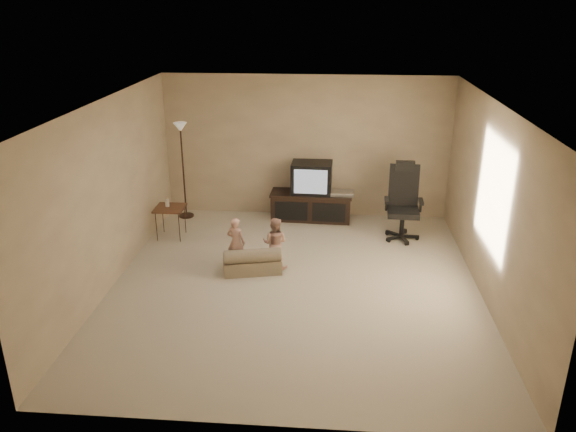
% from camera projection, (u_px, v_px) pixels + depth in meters
% --- Properties ---
extents(floor, '(5.50, 5.50, 0.00)m').
position_uv_depth(floor, '(295.00, 285.00, 7.75)').
color(floor, beige).
rests_on(floor, ground).
extents(room_shell, '(5.50, 5.50, 5.50)m').
position_uv_depth(room_shell, '(296.00, 180.00, 7.20)').
color(room_shell, silver).
rests_on(room_shell, floor).
extents(tv_stand, '(1.47, 0.59, 1.04)m').
position_uv_depth(tv_stand, '(312.00, 196.00, 9.90)').
color(tv_stand, black).
rests_on(tv_stand, floor).
extents(office_chair, '(0.62, 0.64, 1.26)m').
position_uv_depth(office_chair, '(403.00, 212.00, 9.12)').
color(office_chair, black).
rests_on(office_chair, floor).
extents(side_table, '(0.47, 0.47, 0.70)m').
position_uv_depth(side_table, '(170.00, 208.00, 9.12)').
color(side_table, brown).
rests_on(side_table, floor).
extents(floor_lamp, '(0.27, 0.27, 1.71)m').
position_uv_depth(floor_lamp, '(182.00, 149.00, 9.71)').
color(floor_lamp, '#301F15').
rests_on(floor_lamp, floor).
extents(child_sofa, '(0.90, 0.63, 0.40)m').
position_uv_depth(child_sofa, '(252.00, 262.00, 8.06)').
color(child_sofa, gray).
rests_on(child_sofa, floor).
extents(toddler_left, '(0.32, 0.27, 0.76)m').
position_uv_depth(toddler_left, '(236.00, 242.00, 8.16)').
color(toddler_left, tan).
rests_on(toddler_left, floor).
extents(toddler_right, '(0.41, 0.27, 0.77)m').
position_uv_depth(toddler_right, '(275.00, 243.00, 8.12)').
color(toddler_right, tan).
rests_on(toddler_right, floor).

